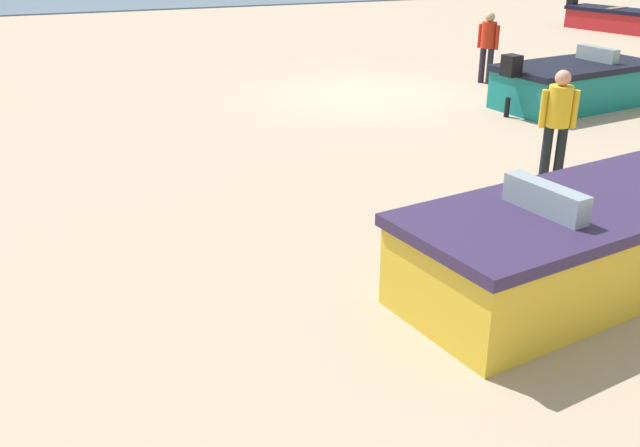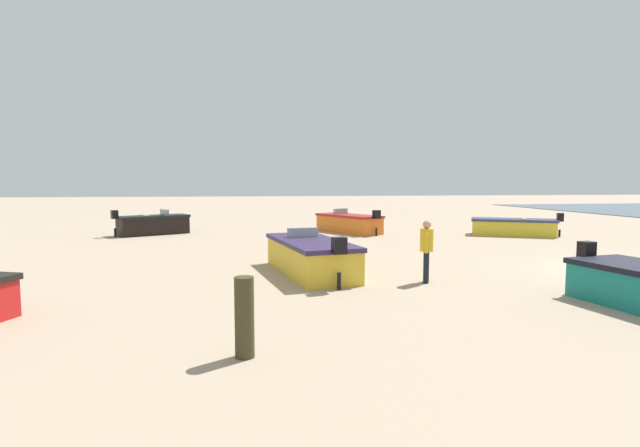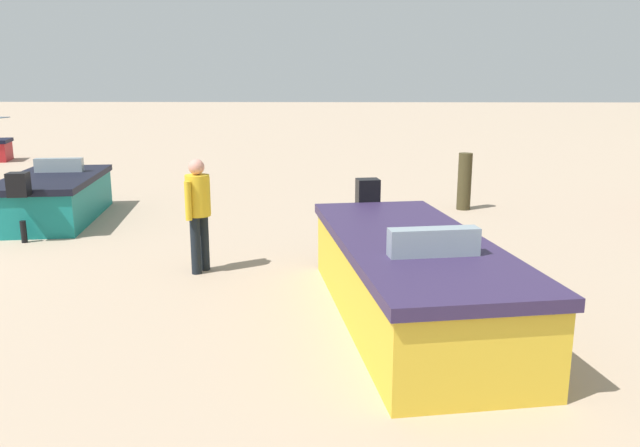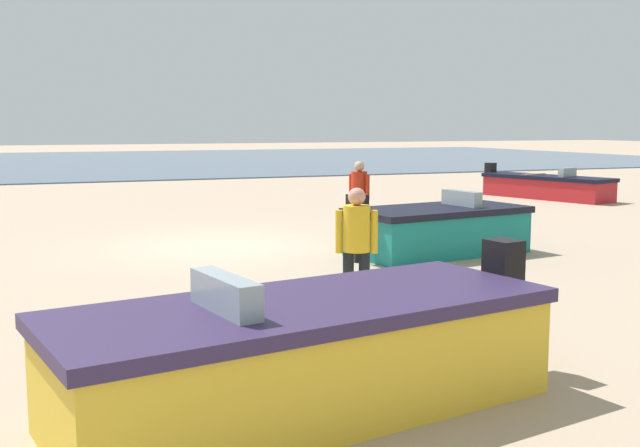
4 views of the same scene
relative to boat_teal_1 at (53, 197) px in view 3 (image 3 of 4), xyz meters
name	(u,v)px [view 3 (image 3 of 4)]	position (x,y,z in m)	size (l,w,h in m)	color
boat_teal_1	(53,197)	(0.00, 0.00, 0.00)	(3.71, 2.13, 1.20)	#147672
boat_yellow_4	(410,278)	(5.02, 6.43, 0.04)	(4.62, 2.33, 1.28)	gold
mooring_post_near_water	(464,181)	(-1.32, 8.26, 0.15)	(0.29, 0.29, 1.21)	#3E371F
beach_walker_foreground	(198,206)	(3.31, 3.64, 0.50)	(0.52, 0.45, 1.62)	black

